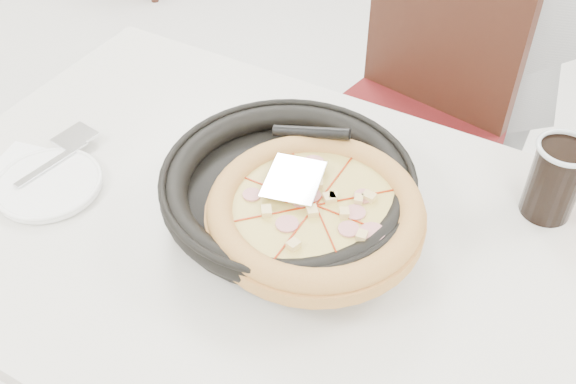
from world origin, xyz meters
The scene contains 10 objects.
main_table centered at (-0.14, 0.04, 0.38)m, with size 1.20×0.80×0.75m, color white, non-canonical shape.
chair_far centered at (-0.15, 0.69, 0.47)m, with size 0.42×0.42×0.95m, color black, non-canonical shape.
trivet centered at (-0.10, 0.09, 0.77)m, with size 0.11×0.11×0.04m, color black.
pizza_pan centered at (-0.11, 0.09, 0.79)m, with size 0.39×0.39×0.01m, color black.
pizza centered at (-0.05, 0.05, 0.81)m, with size 0.34×0.34×0.02m, color tan.
pizza_server centered at (-0.10, 0.08, 0.84)m, with size 0.08×0.10×0.00m, color silver.
napkin centered at (-0.56, -0.06, 0.75)m, with size 0.15×0.15×0.00m, color white.
side_plate centered at (-0.50, -0.06, 0.76)m, with size 0.18×0.18×0.01m, color white.
fork centered at (-0.53, -0.03, 0.77)m, with size 0.01×0.15×0.00m, color silver.
cola_glass centered at (0.25, 0.30, 0.81)m, with size 0.08×0.08×0.13m, color black.
Camera 1 is at (0.27, -0.60, 1.54)m, focal length 42.00 mm.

